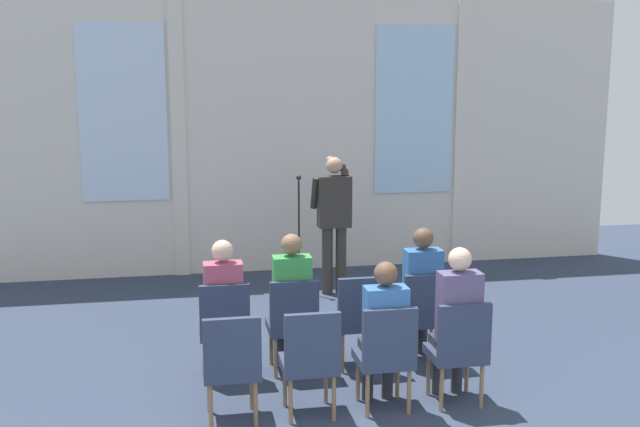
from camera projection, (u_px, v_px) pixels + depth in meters
name	position (u px, v px, depth m)	size (l,w,h in m)	color
rear_partition	(275.00, 135.00, 10.73)	(10.35, 0.14, 3.92)	silver
speaker	(334.00, 215.00, 9.70)	(0.52, 0.69, 1.79)	#332D28
mic_stand	(299.00, 267.00, 9.89)	(0.28, 0.28, 1.55)	black
chair_r0_c0	(224.00, 323.00, 7.01)	(0.46, 0.44, 0.94)	olive
audience_r0_c0	(223.00, 300.00, 7.05)	(0.36, 0.39, 1.32)	#2D2D33
chair_r0_c1	(293.00, 319.00, 7.13)	(0.46, 0.44, 0.94)	olive
audience_r0_c1	(291.00, 295.00, 7.16)	(0.36, 0.39, 1.35)	#2D2D33
chair_r0_c2	(359.00, 315.00, 7.24)	(0.46, 0.44, 0.94)	olive
chair_r0_c3	(423.00, 312.00, 7.36)	(0.46, 0.44, 0.94)	olive
audience_r0_c3	(421.00, 288.00, 7.40)	(0.36, 0.39, 1.36)	#2D2D33
chair_r1_c0	(232.00, 362.00, 6.07)	(0.46, 0.44, 0.94)	olive
chair_r1_c1	(310.00, 356.00, 6.18)	(0.46, 0.44, 0.94)	olive
chair_r1_c2	(386.00, 351.00, 6.30)	(0.46, 0.44, 0.94)	olive
audience_r1_c2	(384.00, 327.00, 6.35)	(0.36, 0.39, 1.30)	#2D2D33
chair_r1_c3	(459.00, 346.00, 6.42)	(0.46, 0.44, 0.94)	olive
audience_r1_c3	(457.00, 317.00, 6.45)	(0.36, 0.39, 1.39)	#2D2D33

